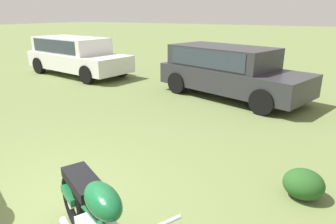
% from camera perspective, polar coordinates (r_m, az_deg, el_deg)
% --- Properties ---
extents(ground_plane, '(120.00, 120.00, 0.00)m').
position_cam_1_polar(ground_plane, '(4.13, -24.56, -18.05)').
color(ground_plane, olive).
extents(car_white, '(4.63, 2.25, 1.43)m').
position_cam_1_polar(car_white, '(12.49, -17.30, 10.63)').
color(car_white, silver).
rests_on(car_white, ground).
extents(car_charcoal, '(4.53, 2.77, 1.43)m').
position_cam_1_polar(car_charcoal, '(8.87, 11.25, 8.24)').
color(car_charcoal, '#2D2D33').
rests_on(car_charcoal, ground).
extents(shrub_low, '(0.52, 0.47, 0.40)m').
position_cam_1_polar(shrub_low, '(4.42, 24.35, -12.36)').
color(shrub_low, '#23501E').
rests_on(shrub_low, ground).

